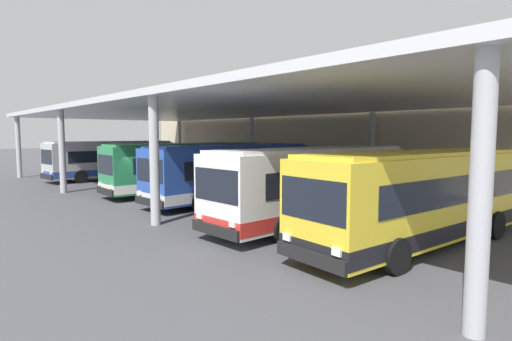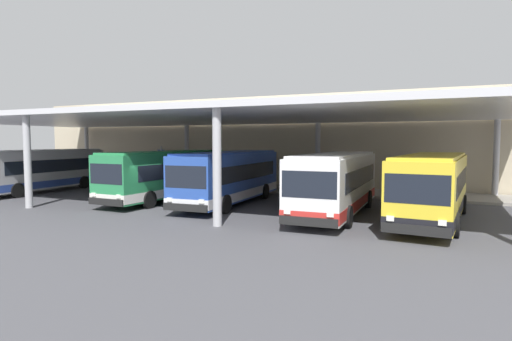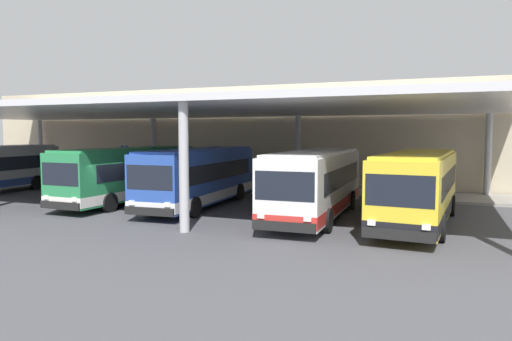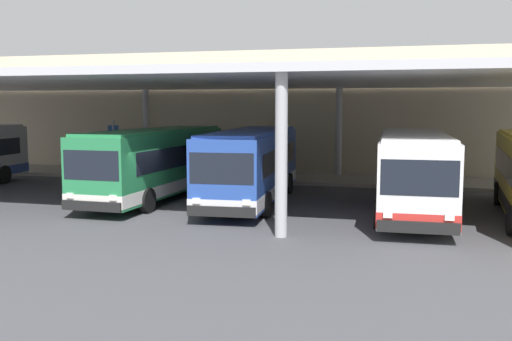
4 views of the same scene
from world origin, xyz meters
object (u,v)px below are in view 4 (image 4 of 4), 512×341
bus_middle_bay (252,165)px  banner_sign (114,143)px  bus_far_bay (413,172)px  bench_waiting (207,166)px  bus_second_bay (156,163)px

bus_middle_bay → banner_sign: size_ratio=3.33×
bus_middle_bay → banner_sign: 12.91m
bus_far_bay → banner_sign: (-17.41, 8.26, 0.32)m
bus_far_bay → bench_waiting: size_ratio=5.88×
bus_far_bay → bench_waiting: bearing=142.1°
bench_waiting → banner_sign: 5.89m
bus_second_bay → banner_sign: banner_sign is taller
bus_middle_bay → bus_far_bay: 6.84m
bench_waiting → banner_sign: size_ratio=0.56×
bus_second_bay → bench_waiting: bearing=93.5°
bench_waiting → bus_second_bay: bearing=-86.5°
bus_middle_bay → bench_waiting: bearing=121.3°
bus_middle_bay → bus_far_bay: size_ratio=1.01×
bus_far_bay → banner_sign: bearing=154.6°
bench_waiting → banner_sign: banner_sign is taller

